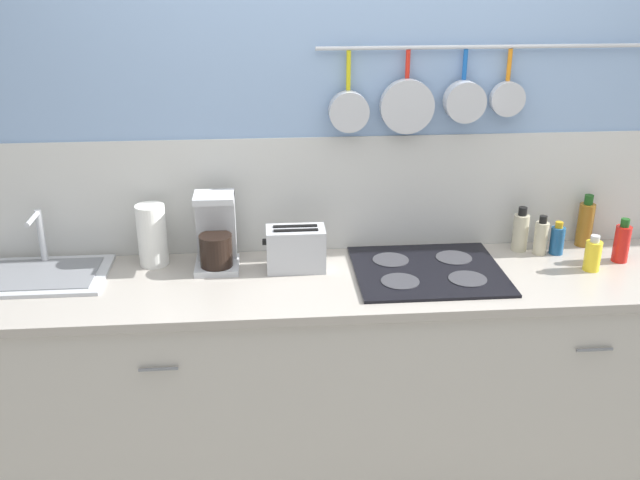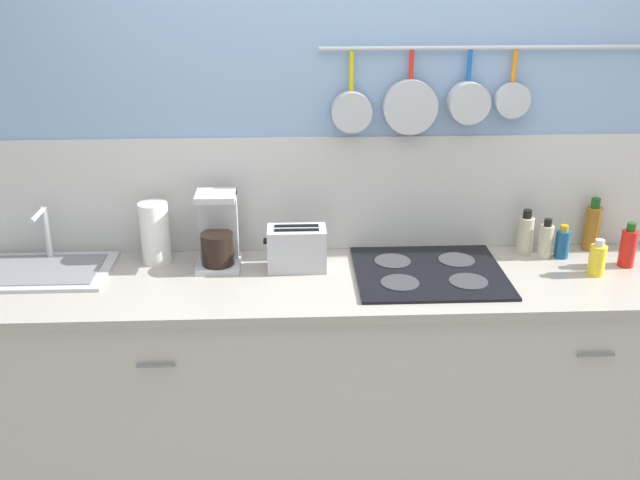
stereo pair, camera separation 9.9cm
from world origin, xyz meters
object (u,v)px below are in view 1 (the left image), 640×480
at_px(toaster, 296,249).
at_px(bottle_dish_soap, 557,240).
at_px(bottle_sesame_oil, 592,255).
at_px(bottle_olive_oil, 622,243).
at_px(bottle_cooking_wine, 541,237).
at_px(coffee_maker, 216,237).
at_px(bottle_hot_sauce, 521,231).
at_px(bottle_vinegar, 585,223).
at_px(paper_towel_roll, 152,235).

relative_size(toaster, bottle_dish_soap, 1.75).
xyz_separation_m(bottle_sesame_oil, bottle_olive_oil, (0.16, 0.07, 0.02)).
bearing_deg(bottle_cooking_wine, coffee_maker, -179.25).
relative_size(bottle_hot_sauce, bottle_vinegar, 0.84).
bearing_deg(bottle_vinegar, bottle_olive_oil, -66.73).
xyz_separation_m(paper_towel_roll, bottle_olive_oil, (1.92, -0.13, -0.05)).
height_order(bottle_hot_sauce, bottle_dish_soap, bottle_hot_sauce).
distance_m(toaster, bottle_olive_oil, 1.34).
distance_m(paper_towel_roll, bottle_hot_sauce, 1.54).
bearing_deg(toaster, bottle_olive_oil, -1.36).
bearing_deg(bottle_vinegar, coffee_maker, -176.57).
xyz_separation_m(toaster, bottle_vinegar, (1.26, 0.15, 0.01)).
bearing_deg(bottle_sesame_oil, bottle_hot_sauce, 134.31).
bearing_deg(coffee_maker, bottle_dish_soap, 0.57).
bearing_deg(paper_towel_roll, bottle_cooking_wine, -0.92).
height_order(bottle_hot_sauce, bottle_sesame_oil, bottle_hot_sauce).
bearing_deg(coffee_maker, bottle_hot_sauce, 2.86).
bearing_deg(bottle_hot_sauce, bottle_vinegar, 5.87).
height_order(toaster, bottle_vinegar, bottle_vinegar).
bearing_deg(toaster, bottle_dish_soap, 3.54).
bearing_deg(bottle_cooking_wine, paper_towel_roll, 179.08).
height_order(toaster, bottle_sesame_oil, toaster).
relative_size(toaster, bottle_hot_sauce, 1.29).
bearing_deg(bottle_hot_sauce, coffee_maker, -177.14).
height_order(coffee_maker, bottle_hot_sauce, coffee_maker).
bearing_deg(bottle_olive_oil, bottle_cooking_wine, 160.96).
xyz_separation_m(bottle_hot_sauce, bottle_cooking_wine, (0.07, -0.05, -0.01)).
distance_m(paper_towel_roll, bottle_vinegar, 1.84).
bearing_deg(bottle_hot_sauce, bottle_olive_oil, -21.86).
bearing_deg(bottle_vinegar, bottle_sesame_oil, -107.14).
relative_size(paper_towel_roll, toaster, 1.02).
bearing_deg(bottle_olive_oil, toaster, 178.64).
height_order(toaster, bottle_dish_soap, toaster).
height_order(bottle_cooking_wine, bottle_olive_oil, bottle_olive_oil).
height_order(paper_towel_roll, coffee_maker, coffee_maker).
relative_size(coffee_maker, bottle_hot_sauce, 1.59).
xyz_separation_m(paper_towel_roll, bottle_dish_soap, (1.69, -0.03, -0.06)).
bearing_deg(bottle_sesame_oil, bottle_cooking_wine, 129.23).
relative_size(bottle_dish_soap, bottle_olive_oil, 0.77).
bearing_deg(paper_towel_roll, bottle_dish_soap, -1.00).
xyz_separation_m(bottle_cooking_wine, bottle_olive_oil, (0.30, -0.10, 0.01)).
xyz_separation_m(toaster, bottle_hot_sauce, (0.97, 0.12, -0.00)).
bearing_deg(bottle_hot_sauce, bottle_sesame_oil, -45.69).
distance_m(toaster, bottle_sesame_oil, 1.19).
bearing_deg(toaster, bottle_vinegar, 6.74).
xyz_separation_m(coffee_maker, bottle_cooking_wine, (1.36, 0.02, -0.05)).
bearing_deg(bottle_olive_oil, bottle_vinegar, 113.27).
xyz_separation_m(paper_towel_roll, bottle_cooking_wine, (1.62, -0.03, -0.05)).
distance_m(bottle_hot_sauce, bottle_dish_soap, 0.15).
xyz_separation_m(coffee_maker, bottle_dish_soap, (1.43, 0.01, -0.06)).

